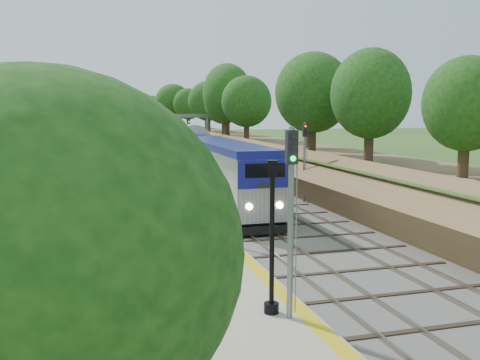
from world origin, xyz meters
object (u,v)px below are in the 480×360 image
object	(u,v)px
signal_gantry	(177,125)
signal_platform	(291,202)
train	(154,142)
station_building	(18,144)
signal_farside	(304,154)
lamppost_far	(194,196)
lamppost_mid	(272,246)

from	to	relation	value
signal_gantry	signal_platform	distance (m)	54.81
train	signal_platform	distance (m)	59.47
signal_gantry	signal_platform	world-z (taller)	signal_platform
station_building	signal_gantry	xyz separation A→B (m)	(16.47, 24.99, 0.73)
station_building	train	bearing A→B (deg)	64.86
train	signal_farside	distance (m)	39.19
station_building	lamppost_far	bearing A→B (deg)	-59.19
station_building	lamppost_mid	distance (m)	30.99
station_building	lamppost_far	world-z (taller)	station_building
signal_platform	signal_farside	size ratio (longest dim) A/B	1.03
train	signal_platform	world-z (taller)	signal_platform
station_building	signal_platform	world-z (taller)	station_building
lamppost_mid	signal_platform	distance (m)	1.59
lamppost_mid	train	bearing A→B (deg)	86.77
signal_gantry	signal_platform	size ratio (longest dim) A/B	1.42
station_building	train	world-z (taller)	station_building
station_building	lamppost_mid	bearing A→B (deg)	-69.82
station_building	signal_gantry	size ratio (longest dim) A/B	1.02
station_building	signal_farside	world-z (taller)	station_building
lamppost_far	signal_farside	size ratio (longest dim) A/B	0.76
lamppost_mid	lamppost_far	distance (m)	11.52
signal_gantry	station_building	bearing A→B (deg)	-123.38
train	lamppost_far	bearing A→B (deg)	-94.27
lamppost_mid	signal_platform	xyz separation A→B (m)	(0.42, -0.50, 1.45)
train	signal_gantry	bearing A→B (deg)	-62.95
train	lamppost_mid	distance (m)	58.97
signal_gantry	lamppost_mid	world-z (taller)	signal_gantry
station_building	signal_farside	distance (m)	22.05
train	lamppost_mid	size ratio (longest dim) A/B	20.26
lamppost_mid	signal_platform	world-z (taller)	signal_platform
lamppost_mid	lamppost_far	world-z (taller)	lamppost_mid
signal_gantry	signal_farside	size ratio (longest dim) A/B	1.46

